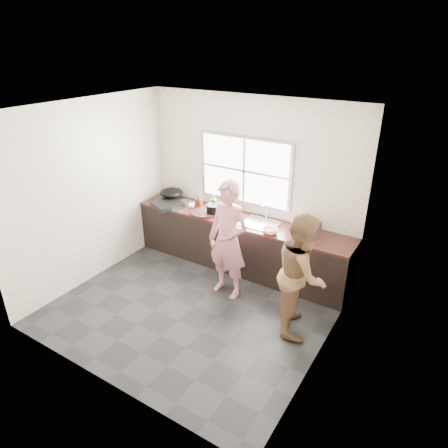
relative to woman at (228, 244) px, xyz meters
The scene contains 30 objects.
floor 1.01m from the woman, 112.37° to the right, with size 3.60×3.20×0.01m, color #252527.
ceiling 1.99m from the woman, 112.37° to the right, with size 3.60×3.20×0.01m, color silver.
wall_back 1.20m from the woman, 102.26° to the left, with size 3.60×0.01×2.70m, color beige.
wall_left 2.18m from the woman, 164.75° to the right, with size 0.01×3.20×2.70m, color beige.
wall_right 1.76m from the woman, 19.37° to the right, with size 0.01×3.20×2.70m, color beige.
wall_front 2.24m from the woman, 96.03° to the right, with size 3.60×0.01×2.70m, color beige.
cabinet 0.87m from the woman, 107.24° to the left, with size 3.60×0.62×0.82m, color black.
countertop 0.77m from the woman, 107.24° to the left, with size 3.60×0.64×0.04m, color #381C17.
sink 0.75m from the woman, 80.60° to the left, with size 0.55×0.45×0.02m, color silver.
faucet 0.96m from the woman, 82.58° to the left, with size 0.02×0.02×0.30m, color silver.
window_frame 1.32m from the woman, 107.59° to the left, with size 1.60×0.05×1.10m, color #9EA0A5.
window_glazing 1.30m from the woman, 107.99° to the left, with size 1.50×0.01×1.00m, color white.
woman is the anchor object (origin of this frame).
person_side 1.17m from the woman, ahead, with size 0.77×0.60×1.59m, color brown.
cutting_board 1.01m from the woman, 143.90° to the left, with size 0.44×0.44×0.04m, color black.
cleaver 0.95m from the woman, 125.72° to the left, with size 0.19×0.09×0.01m, color #AAACB1.
bowl_mince 0.83m from the woman, 125.50° to the left, with size 0.22×0.22×0.06m, color white.
bowl_crabs 0.66m from the woman, 53.25° to the left, with size 0.18×0.18×0.06m, color white.
bowl_held 0.64m from the woman, 56.29° to the left, with size 0.18×0.18×0.06m, color silver.
black_pot 0.95m from the woman, 135.37° to the left, with size 0.24×0.24×0.17m, color black.
plate_food 1.41m from the woman, 145.00° to the left, with size 0.23×0.23×0.02m, color white.
bottle_green 1.13m from the woman, 133.61° to the left, with size 0.11×0.11×0.28m, color #30812A.
bottle_brown_tall 1.29m from the woman, 143.69° to the left, with size 0.10×0.10×0.21m, color #512614.
bottle_brown_short 1.06m from the woman, 125.33° to the left, with size 0.15×0.15×0.19m, color #4C2913.
glass_jar 1.32m from the woman, 132.88° to the left, with size 0.07×0.07×0.10m, color silver.
burner 1.61m from the woman, 160.84° to the left, with size 0.44×0.44×0.07m, color black.
wok 1.84m from the woman, 153.98° to the left, with size 0.40×0.40×0.15m, color black.
dish_rack 1.13m from the woman, 40.24° to the left, with size 0.35×0.25×0.26m, color silver.
pot_lid_left 1.42m from the woman, 158.17° to the left, with size 0.23×0.23×0.01m, color silver.
pot_lid_right 1.63m from the woman, 149.09° to the left, with size 0.26×0.26×0.01m, color silver.
Camera 1 is at (2.79, -3.66, 3.43)m, focal length 32.00 mm.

